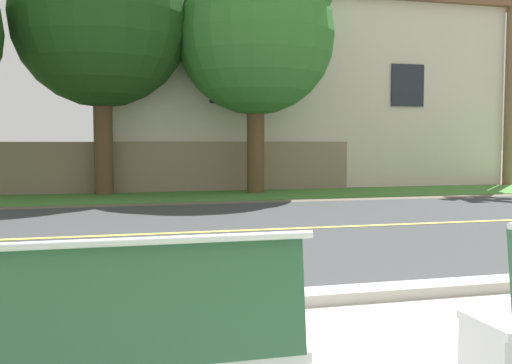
{
  "coord_description": "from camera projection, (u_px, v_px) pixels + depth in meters",
  "views": [
    {
      "loc": [
        -1.4,
        -2.35,
        1.41
      ],
      "look_at": [
        0.04,
        3.31,
        1.0
      ],
      "focal_mm": 40.86,
      "sensor_mm": 36.0,
      "label": 1
    }
  ],
  "objects": [
    {
      "name": "curb_edge",
      "position": [
        279.0,
        300.0,
        4.98
      ],
      "size": [
        44.0,
        0.3,
        0.11
      ],
      "primitive_type": "cube",
      "color": "#ADA89E",
      "rests_on": "ground_plane"
    },
    {
      "name": "bench_left",
      "position": [
        96.0,
        358.0,
        2.55
      ],
      "size": [
        1.9,
        0.48,
        1.01
      ],
      "color": "silver",
      "rests_on": "ground_plane"
    },
    {
      "name": "shade_tree_centre",
      "position": [
        261.0,
        24.0,
        15.58
      ],
      "size": [
        4.26,
        4.26,
        7.02
      ],
      "color": "brown",
      "rests_on": "ground_plane"
    },
    {
      "name": "garden_wall",
      "position": [
        127.0,
        167.0,
        16.16
      ],
      "size": [
        13.0,
        0.36,
        1.4
      ],
      "primitive_type": "cube",
      "color": "gray",
      "rests_on": "ground_plane"
    },
    {
      "name": "far_verge_grass",
      "position": [
        165.0,
        197.0,
        14.77
      ],
      "size": [
        48.0,
        2.8,
        0.02
      ],
      "primitive_type": "cube",
      "color": "#478438",
      "rests_on": "ground_plane"
    },
    {
      "name": "road_centre_line",
      "position": [
        202.0,
        232.0,
        9.0
      ],
      "size": [
        48.0,
        0.14,
        0.01
      ],
      "primitive_type": "cube",
      "color": "#E0CC4C",
      "rests_on": "ground_plane"
    },
    {
      "name": "house_across_street",
      "position": [
        289.0,
        90.0,
        20.49
      ],
      "size": [
        13.63,
        6.91,
        6.33
      ],
      "color": "beige",
      "rests_on": "ground_plane"
    },
    {
      "name": "shade_tree_left",
      "position": [
        107.0,
        5.0,
        15.03
      ],
      "size": [
        4.6,
        4.6,
        7.59
      ],
      "color": "brown",
      "rests_on": "ground_plane"
    },
    {
      "name": "street_asphalt",
      "position": [
        202.0,
        232.0,
        9.0
      ],
      "size": [
        52.0,
        8.0,
        0.01
      ],
      "primitive_type": "cube",
      "color": "#383A3D",
      "rests_on": "ground_plane"
    },
    {
      "name": "ground_plane",
      "position": [
        189.0,
        220.0,
        10.45
      ],
      "size": [
        140.0,
        140.0,
        0.0
      ],
      "primitive_type": "plane",
      "color": "#665B4C"
    }
  ]
}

